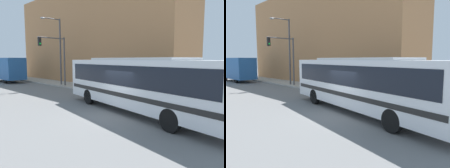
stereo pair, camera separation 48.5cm
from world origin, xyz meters
TOP-DOWN VIEW (x-y plane):
  - ground_plane at (0.00, 0.00)m, footprint 120.00×120.00m
  - sidewalk at (6.12, 20.00)m, footprint 3.24×70.00m
  - building_facade at (10.74, 14.94)m, footprint 6.00×27.88m
  - city_bus at (1.01, -0.42)m, footprint 4.69×12.59m
  - delivery_truck at (2.51, 23.24)m, footprint 2.35×7.32m
  - fire_hydrant at (5.10, 4.14)m, footprint 0.20×0.27m
  - traffic_light_pole at (4.15, 13.40)m, footprint 3.28×0.35m
  - street_lamp at (5.04, 14.35)m, footprint 2.52×0.28m
  - pedestrian_near_corner at (6.78, 10.71)m, footprint 0.34×0.34m

SIDE VIEW (x-z plane):
  - ground_plane at x=0.00m, z-range 0.00..0.00m
  - sidewalk at x=6.12m, z-range 0.00..0.13m
  - fire_hydrant at x=5.10m, z-range 0.13..0.78m
  - pedestrian_near_corner at x=6.78m, z-range 0.14..1.73m
  - delivery_truck at x=2.51m, z-range 0.13..3.45m
  - city_bus at x=1.01m, z-range 0.26..3.48m
  - traffic_light_pole at x=4.15m, z-range 1.14..6.60m
  - street_lamp at x=5.04m, z-range 0.81..8.47m
  - building_facade at x=10.74m, z-range 0.00..12.24m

